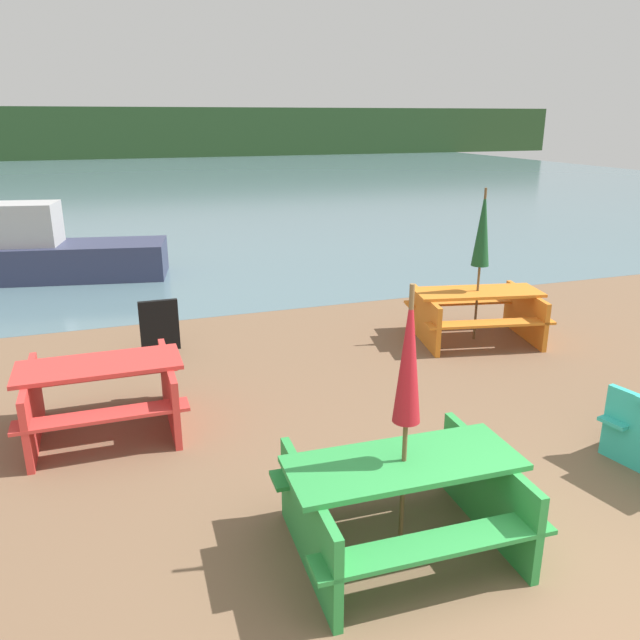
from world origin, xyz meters
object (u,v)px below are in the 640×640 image
object	(u,v)px
picnic_table_orange	(476,310)
boat	(42,252)
picnic_table_green	(402,496)
picnic_table_red	(102,391)
signboard	(159,326)
umbrella_crimson	(409,359)
umbrella_darkgreen	(483,229)

from	to	relation	value
picnic_table_orange	boat	world-z (taller)	boat
picnic_table_green	picnic_table_red	distance (m)	3.51
picnic_table_green	signboard	xyz separation A→B (m)	(-1.35, 5.09, -0.09)
boat	umbrella_crimson	bearing A→B (deg)	-61.97
picnic_table_red	picnic_table_orange	world-z (taller)	picnic_table_red
picnic_table_orange	signboard	bearing A→B (deg)	166.74
picnic_table_green	boat	world-z (taller)	boat
boat	signboard	xyz separation A→B (m)	(1.89, -5.11, -0.20)
umbrella_darkgreen	signboard	xyz separation A→B (m)	(-4.56, 1.08, -1.32)
signboard	umbrella_crimson	bearing A→B (deg)	-75.11
picnic_table_red	boat	bearing A→B (deg)	98.37
signboard	picnic_table_green	bearing A→B (deg)	-75.11
umbrella_crimson	umbrella_darkgreen	distance (m)	5.14
umbrella_crimson	signboard	xyz separation A→B (m)	(-1.35, 5.09, -1.22)
picnic_table_green	umbrella_crimson	size ratio (longest dim) A/B	0.85
picnic_table_orange	umbrella_crimson	size ratio (longest dim) A/B	0.98
umbrella_crimson	umbrella_darkgreen	bearing A→B (deg)	51.37
picnic_table_orange	boat	size ratio (longest dim) A/B	0.45
picnic_table_red	umbrella_darkgreen	world-z (taller)	umbrella_darkgreen
picnic_table_green	picnic_table_red	xyz separation A→B (m)	(-2.15, 2.77, 0.00)
picnic_table_red	picnic_table_green	bearing A→B (deg)	-52.12
umbrella_crimson	signboard	world-z (taller)	umbrella_crimson
umbrella_crimson	picnic_table_green	bearing A→B (deg)	0.00
umbrella_crimson	umbrella_darkgreen	xyz separation A→B (m)	(3.21, 4.02, 0.10)
umbrella_darkgreen	umbrella_crimson	bearing A→B (deg)	-128.63
picnic_table_green	umbrella_darkgreen	size ratio (longest dim) A/B	0.80
picnic_table_red	umbrella_darkgreen	size ratio (longest dim) A/B	0.73
boat	signboard	distance (m)	5.45
umbrella_crimson	boat	size ratio (longest dim) A/B	0.46
umbrella_crimson	picnic_table_red	bearing A→B (deg)	127.88
picnic_table_red	umbrella_darkgreen	distance (m)	5.64
boat	picnic_table_orange	bearing A→B (deg)	-33.38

